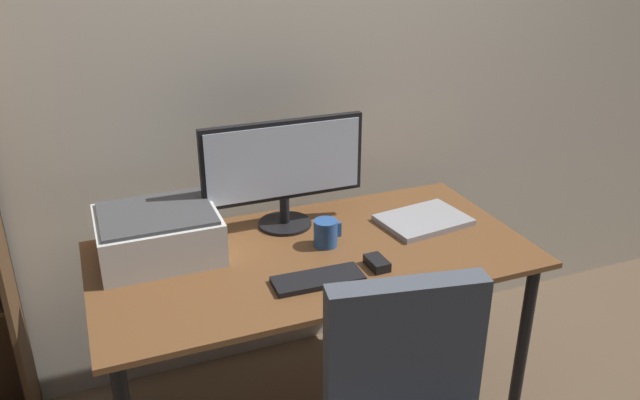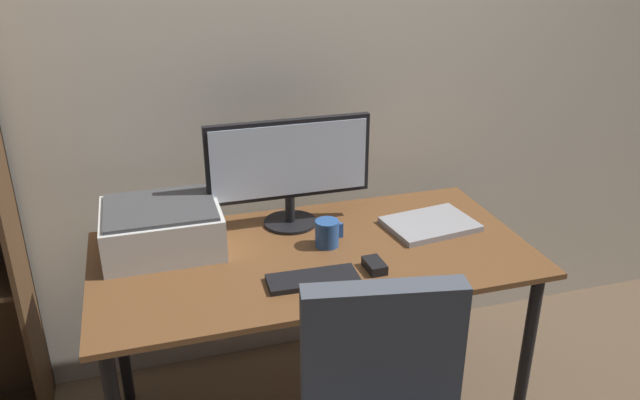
# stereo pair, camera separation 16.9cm
# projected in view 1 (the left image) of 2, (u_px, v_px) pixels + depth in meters

# --- Properties ---
(back_wall) EXTENTS (6.40, 0.10, 2.60)m
(back_wall) POSITION_uv_depth(u_px,v_px,m) (261.00, 60.00, 2.43)
(back_wall) COLOR beige
(back_wall) RESTS_ON ground
(desk) EXTENTS (1.50, 0.76, 0.74)m
(desk) POSITION_uv_depth(u_px,v_px,m) (313.00, 273.00, 2.23)
(desk) COLOR brown
(desk) RESTS_ON ground
(monitor) EXTENTS (0.61, 0.20, 0.41)m
(monitor) POSITION_uv_depth(u_px,v_px,m) (284.00, 166.00, 2.29)
(monitor) COLOR black
(monitor) RESTS_ON desk
(keyboard) EXTENTS (0.29, 0.12, 0.02)m
(keyboard) POSITION_uv_depth(u_px,v_px,m) (318.00, 279.00, 2.01)
(keyboard) COLOR black
(keyboard) RESTS_ON desk
(mouse) EXTENTS (0.06, 0.10, 0.03)m
(mouse) POSITION_uv_depth(u_px,v_px,m) (377.00, 263.00, 2.09)
(mouse) COLOR black
(mouse) RESTS_ON desk
(coffee_mug) EXTENTS (0.10, 0.08, 0.10)m
(coffee_mug) POSITION_uv_depth(u_px,v_px,m) (326.00, 233.00, 2.22)
(coffee_mug) COLOR #285193
(coffee_mug) RESTS_ON desk
(laptop) EXTENTS (0.35, 0.27, 0.02)m
(laptop) POSITION_uv_depth(u_px,v_px,m) (423.00, 220.00, 2.40)
(laptop) COLOR #99999E
(laptop) RESTS_ON desk
(printer) EXTENTS (0.40, 0.34, 0.16)m
(printer) POSITION_uv_depth(u_px,v_px,m) (158.00, 233.00, 2.15)
(printer) COLOR silver
(printer) RESTS_ON desk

